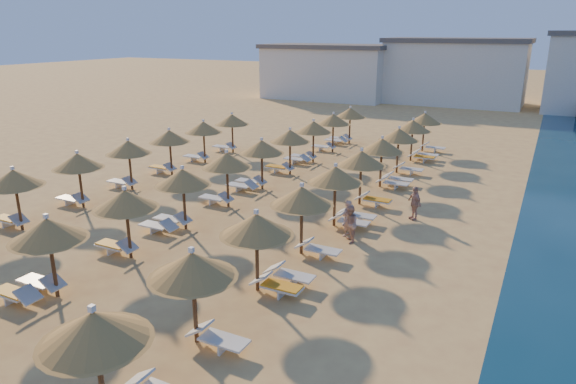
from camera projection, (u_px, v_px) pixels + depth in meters
The scene contains 9 objects.
ground at pixel (222, 248), 19.95m from camera, with size 220.00×220.00×0.00m, color #E1B262.
hotel_blocks at pixel (471, 72), 56.99m from camera, with size 47.26×10.66×8.10m.
parasol_row_east at pixel (320, 186), 20.24m from camera, with size 2.39×38.38×2.79m.
parasol_row_west at pixel (206, 169), 22.63m from camera, with size 2.39×38.38×2.79m.
parasol_row_inland at pixel (105, 155), 25.30m from camera, with size 2.39×25.29×2.79m.
loungers at pixel (224, 215), 22.59m from camera, with size 14.71×36.61×0.66m.
beachgoer_b at pixel (350, 224), 20.32m from camera, with size 0.74×0.58×1.53m, color tan.
beachgoer_a at pixel (347, 218), 20.99m from camera, with size 0.56×0.37×1.53m, color tan.
beachgoer_c at pixel (414, 203), 22.83m from camera, with size 0.90×0.37×1.53m, color tan.
Camera 1 is at (10.67, -15.17, 8.10)m, focal length 32.00 mm.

